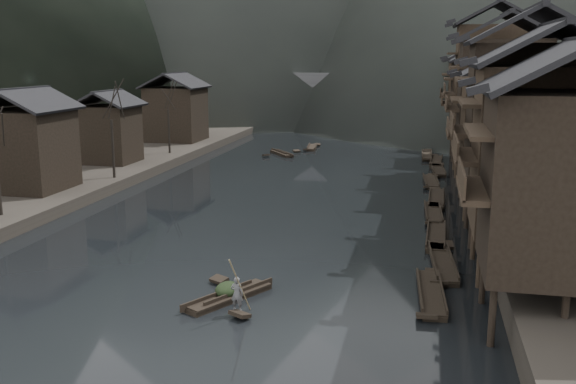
# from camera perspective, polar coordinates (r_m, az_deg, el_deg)

# --- Properties ---
(water) EXTENTS (300.00, 300.00, 0.00)m
(water) POSITION_cam_1_polar(r_m,az_deg,el_deg) (39.61, -4.84, -5.24)
(water) COLOR black
(water) RESTS_ON ground
(left_bank) EXTENTS (40.00, 200.00, 1.20)m
(left_bank) POSITION_cam_1_polar(r_m,az_deg,el_deg) (89.76, -18.94, 4.24)
(left_bank) COLOR #2D2823
(left_bank) RESTS_ON ground
(stilt_houses) EXTENTS (9.00, 67.60, 16.99)m
(stilt_houses) POSITION_cam_1_polar(r_m,az_deg,el_deg) (56.16, 18.61, 8.53)
(stilt_houses) COLOR black
(stilt_houses) RESTS_ON ground
(left_houses) EXTENTS (8.10, 53.20, 8.73)m
(left_houses) POSITION_cam_1_polar(r_m,az_deg,el_deg) (64.87, -17.22, 6.11)
(left_houses) COLOR black
(left_houses) RESTS_ON left_bank
(bare_trees) EXTENTS (3.81, 45.45, 7.63)m
(bare_trees) POSITION_cam_1_polar(r_m,az_deg,el_deg) (53.46, -19.82, 5.84)
(bare_trees) COLOR black
(bare_trees) RESTS_ON left_bank
(moored_sampans) EXTENTS (2.78, 73.17, 0.47)m
(moored_sampans) POSITION_cam_1_polar(r_m,az_deg,el_deg) (64.47, 12.90, 1.41)
(moored_sampans) COLOR black
(moored_sampans) RESTS_ON water
(midriver_boats) EXTENTS (5.44, 11.18, 0.44)m
(midriver_boats) POSITION_cam_1_polar(r_m,az_deg,el_deg) (80.23, 0.82, 3.75)
(midriver_boats) COLOR black
(midriver_boats) RESTS_ON water
(stone_bridge) EXTENTS (40.00, 6.00, 9.00)m
(stone_bridge) POSITION_cam_1_polar(r_m,az_deg,el_deg) (108.91, 6.36, 8.45)
(stone_bridge) COLOR #4C4C4F
(stone_bridge) RESTS_ON ground
(hero_sampan) EXTENTS (3.49, 5.20, 0.44)m
(hero_sampan) POSITION_cam_1_polar(r_m,az_deg,el_deg) (31.92, -5.30, -9.18)
(hero_sampan) COLOR black
(hero_sampan) RESTS_ON water
(cargo_heap) EXTENTS (1.20, 1.57, 0.72)m
(cargo_heap) POSITION_cam_1_polar(r_m,az_deg,el_deg) (31.94, -5.42, -8.02)
(cargo_heap) COLOR black
(cargo_heap) RESTS_ON hero_sampan
(boatman) EXTENTS (0.62, 0.43, 1.63)m
(boatman) POSITION_cam_1_polar(r_m,az_deg,el_deg) (29.80, -4.56, -8.57)
(boatman) COLOR slate
(boatman) RESTS_ON hero_sampan
(bamboo_pole) EXTENTS (0.59, 1.89, 3.31)m
(bamboo_pole) POSITION_cam_1_polar(r_m,az_deg,el_deg) (28.97, -4.27, -4.03)
(bamboo_pole) COLOR #8C7A51
(bamboo_pole) RESTS_ON boatman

